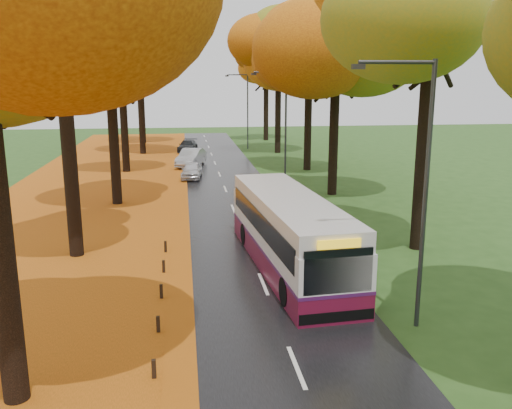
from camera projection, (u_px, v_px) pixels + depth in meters
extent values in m
cube|color=black|center=(232.00, 205.00, 32.63)|extent=(6.50, 90.00, 0.04)
cube|color=silver|center=(232.00, 205.00, 32.63)|extent=(0.12, 90.00, 0.01)
cube|color=#7F420B|center=(78.00, 210.00, 31.46)|extent=(12.00, 90.00, 0.02)
cube|color=#D36315|center=(181.00, 207.00, 32.23)|extent=(0.90, 90.00, 0.01)
cylinder|color=black|center=(69.00, 150.00, 22.42)|extent=(0.60, 0.60, 9.15)
ellipsoid|color=#F8AE1B|center=(57.00, 4.00, 21.13)|extent=(8.00, 8.00, 6.24)
cylinder|color=black|center=(114.00, 138.00, 32.28)|extent=(0.60, 0.60, 8.00)
ellipsoid|color=#F8AE1B|center=(109.00, 51.00, 31.15)|extent=(9.20, 9.20, 7.18)
cylinder|color=black|center=(124.00, 119.00, 43.73)|extent=(0.60, 0.60, 8.58)
ellipsoid|color=#F8AE1B|center=(120.00, 50.00, 42.51)|extent=(8.00, 8.00, 6.24)
cylinder|color=black|center=(141.00, 108.00, 54.36)|extent=(0.60, 0.60, 9.15)
ellipsoid|color=#F8AE1B|center=(138.00, 49.00, 53.07)|extent=(9.20, 9.20, 7.18)
cylinder|color=black|center=(142.00, 109.00, 64.07)|extent=(0.60, 0.60, 8.00)
ellipsoid|color=#F8AE1B|center=(140.00, 65.00, 62.94)|extent=(8.00, 8.00, 6.24)
cylinder|color=black|center=(423.00, 146.00, 23.40)|extent=(0.60, 0.60, 9.22)
ellipsoid|color=orange|center=(433.00, 6.00, 22.09)|extent=(8.20, 8.20, 6.40)
cylinder|color=black|center=(334.00, 132.00, 35.02)|extent=(0.60, 0.60, 8.19)
ellipsoid|color=orange|center=(336.00, 50.00, 33.86)|extent=(9.20, 9.20, 7.18)
cylinder|color=black|center=(308.00, 118.00, 44.69)|extent=(0.60, 0.60, 8.70)
ellipsoid|color=orange|center=(310.00, 49.00, 43.46)|extent=(8.20, 8.20, 6.40)
cylinder|color=black|center=(278.00, 108.00, 55.18)|extent=(0.60, 0.60, 9.22)
ellipsoid|color=orange|center=(279.00, 49.00, 53.88)|extent=(9.20, 9.20, 7.18)
cylinder|color=black|center=(266.00, 107.00, 66.96)|extent=(0.60, 0.60, 8.19)
ellipsoid|color=orange|center=(266.00, 64.00, 65.80)|extent=(8.20, 8.20, 6.40)
cube|color=black|center=(154.00, 369.00, 13.75)|extent=(0.11, 0.11, 0.52)
cube|color=black|center=(158.00, 324.00, 16.26)|extent=(0.11, 0.11, 0.52)
cube|color=black|center=(161.00, 292.00, 18.77)|extent=(0.11, 0.11, 0.52)
cube|color=black|center=(164.00, 267.00, 21.28)|extent=(0.11, 0.11, 0.52)
cube|color=black|center=(166.00, 247.00, 23.79)|extent=(0.11, 0.11, 0.52)
cylinder|color=#333538|center=(425.00, 200.00, 15.86)|extent=(0.14, 0.14, 8.00)
cylinder|color=#333538|center=(397.00, 62.00, 14.84)|extent=(2.20, 0.11, 0.11)
cube|color=#333538|center=(358.00, 67.00, 14.72)|extent=(0.35, 0.18, 0.14)
cylinder|color=#333538|center=(286.00, 131.00, 37.10)|extent=(0.14, 0.14, 8.00)
cylinder|color=#333538|center=(270.00, 72.00, 36.08)|extent=(2.20, 0.11, 0.11)
cube|color=#333538|center=(254.00, 74.00, 35.96)|extent=(0.35, 0.18, 0.14)
cylinder|color=#333538|center=(248.00, 112.00, 58.34)|extent=(0.14, 0.14, 8.00)
cylinder|color=#333538|center=(237.00, 75.00, 57.32)|extent=(2.20, 0.11, 0.11)
cube|color=#333538|center=(227.00, 76.00, 57.20)|extent=(0.35, 0.18, 0.14)
cube|color=#5D0E27|center=(289.00, 256.00, 21.82)|extent=(3.38, 11.15, 0.90)
cube|color=silver|center=(289.00, 230.00, 21.57)|extent=(3.38, 11.15, 1.30)
cube|color=silver|center=(289.00, 205.00, 21.35)|extent=(3.31, 10.93, 0.70)
cube|color=#45154C|center=(289.00, 244.00, 21.71)|extent=(3.40, 11.17, 0.12)
cube|color=black|center=(289.00, 220.00, 21.48)|extent=(3.34, 10.28, 0.85)
cube|color=black|center=(338.00, 271.00, 16.33)|extent=(2.20, 0.24, 1.40)
cube|color=yellow|center=(339.00, 244.00, 16.13)|extent=(1.37, 0.17, 0.28)
cube|color=black|center=(336.00, 316.00, 16.68)|extent=(2.45, 0.32, 0.35)
cylinder|color=black|center=(286.00, 292.00, 18.02)|extent=(0.36, 1.02, 1.00)
cylinder|color=black|center=(350.00, 286.00, 18.49)|extent=(0.36, 1.02, 1.00)
cylinder|color=black|center=(245.00, 234.00, 24.71)|extent=(0.36, 1.02, 1.00)
cylinder|color=black|center=(293.00, 231.00, 25.18)|extent=(0.36, 1.02, 1.00)
imported|color=silver|center=(192.00, 170.00, 41.36)|extent=(1.84, 3.72, 1.22)
imported|color=#A0A2A8|center=(191.00, 158.00, 46.96)|extent=(2.89, 4.89, 1.52)
imported|color=black|center=(188.00, 146.00, 56.71)|extent=(2.38, 4.32, 1.19)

